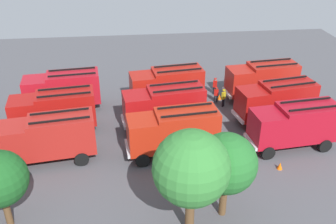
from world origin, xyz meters
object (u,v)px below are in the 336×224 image
firefighter_4 (224,97)px  firefighter_0 (215,85)px  fire_truck_3 (276,100)px  tree_0 (226,164)px  firefighter_3 (256,77)px  traffic_cone_1 (279,87)px  fire_truck_1 (167,85)px  tree_1 (191,168)px  fire_truck_0 (262,79)px  fire_truck_4 (164,105)px  fire_truck_8 (48,137)px  traffic_cone_2 (219,97)px  firefighter_2 (187,106)px  firefighter_1 (216,94)px  traffic_cone_0 (280,166)px  fire_truck_7 (173,130)px  fire_truck_6 (295,124)px  fire_truck_5 (54,110)px  fire_truck_2 (63,89)px

firefighter_4 → firefighter_0: bearing=141.3°
fire_truck_3 → tree_0: tree_0 is taller
firefighter_3 → firefighter_4: firefighter_4 is taller
traffic_cone_1 → fire_truck_1: bearing=10.4°
fire_truck_1 → tree_1: bearing=81.2°
fire_truck_0 → fire_truck_4: bearing=18.2°
firefighter_4 → traffic_cone_1: (-6.98, -3.32, -0.74)m
firefighter_0 → tree_1: size_ratio=0.26×
fire_truck_8 → traffic_cone_2: size_ratio=13.22×
firefighter_3 → firefighter_4: size_ratio=0.99×
firefighter_2 → fire_truck_0: bearing=46.5°
firefighter_1 → traffic_cone_0: firefighter_1 is taller
traffic_cone_2 → fire_truck_7: bearing=57.2°
fire_truck_3 → tree_1: tree_1 is taller
firefighter_3 → tree_1: 23.19m
fire_truck_6 → traffic_cone_1: size_ratio=12.85×
fire_truck_5 → tree_0: bearing=129.6°
firefighter_4 → firefighter_3: bearing=89.9°
fire_truck_3 → firefighter_3: fire_truck_3 is taller
fire_truck_1 → traffic_cone_2: (-5.47, -0.54, -1.87)m
fire_truck_7 → firefighter_4: size_ratio=4.08×
tree_0 → tree_1: size_ratio=0.85×
fire_truck_8 → tree_1: bearing=131.1°
firefighter_3 → tree_1: (10.70, 20.26, 3.59)m
fire_truck_1 → firefighter_0: 5.64m
fire_truck_1 → fire_truck_5: size_ratio=1.00×
traffic_cone_1 → firefighter_2: bearing=23.1°
firefighter_0 → firefighter_3: bearing=124.1°
firefighter_0 → traffic_cone_0: (-2.03, 13.33, -0.73)m
fire_truck_3 → firefighter_1: 6.37m
firefighter_1 → traffic_cone_0: bearing=-159.2°
tree_1 → traffic_cone_2: tree_1 is taller
fire_truck_6 → firefighter_2: fire_truck_6 is taller
fire_truck_5 → traffic_cone_1: fire_truck_5 is taller
traffic_cone_0 → traffic_cone_1: (-5.17, -13.83, -0.00)m
traffic_cone_0 → fire_truck_5: bearing=-23.0°
fire_truck_4 → firefighter_3: 13.40m
fire_truck_4 → firefighter_2: size_ratio=4.45×
fire_truck_4 → tree_0: size_ratio=1.28×
firefighter_2 → fire_truck_5: bearing=-143.0°
fire_truck_3 → firefighter_3: bearing=-104.9°
firefighter_4 → traffic_cone_0: bearing=-33.5°
tree_1 → traffic_cone_2: size_ratio=12.16×
traffic_cone_0 → tree_1: bearing=34.3°
firefighter_4 → traffic_cone_1: bearing=72.2°
firefighter_0 → tree_1: tree_1 is taller
fire_truck_1 → tree_1: tree_1 is taller
firefighter_3 → traffic_cone_0: 15.27m
fire_truck_5 → fire_truck_6: same height
fire_truck_2 → fire_truck_4: (-9.28, 4.38, 0.00)m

